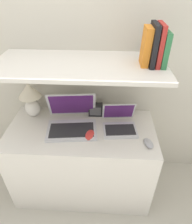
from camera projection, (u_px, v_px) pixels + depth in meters
name	position (u px, v px, depth m)	size (l,w,h in m)	color
ground_plane	(81.00, 212.00, 1.74)	(12.00, 12.00, 0.00)	#B2AD9E
wall_back	(83.00, 52.00, 1.55)	(6.00, 0.05, 2.40)	beige
desk	(83.00, 160.00, 1.76)	(1.15, 0.56, 0.71)	silver
back_riser	(85.00, 117.00, 1.86)	(1.15, 0.04, 1.19)	beige
shelf	(79.00, 65.00, 1.32)	(1.15, 0.51, 0.03)	silver
table_lamp	(30.00, 97.00, 1.60)	(0.18, 0.18, 0.30)	white
laptop_large	(72.00, 121.00, 1.55)	(0.41, 0.37, 0.26)	silver
laptop_small	(119.00, 124.00, 1.54)	(0.28, 0.27, 0.19)	silver
computer_mouse	(90.00, 135.00, 1.47)	(0.08, 0.12, 0.03)	red
second_mouse	(149.00, 143.00, 1.40)	(0.08, 0.12, 0.03)	#99999E
router_box	(96.00, 110.00, 1.67)	(0.12, 0.06, 0.11)	black
book_green	(164.00, 49.00, 1.22)	(0.03, 0.17, 0.21)	#2D7042
book_red	(159.00, 45.00, 1.21)	(0.03, 0.17, 0.25)	#A82823
book_black	(153.00, 45.00, 1.21)	(0.03, 0.18, 0.25)	black
book_orange	(146.00, 47.00, 1.22)	(0.05, 0.13, 0.23)	orange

